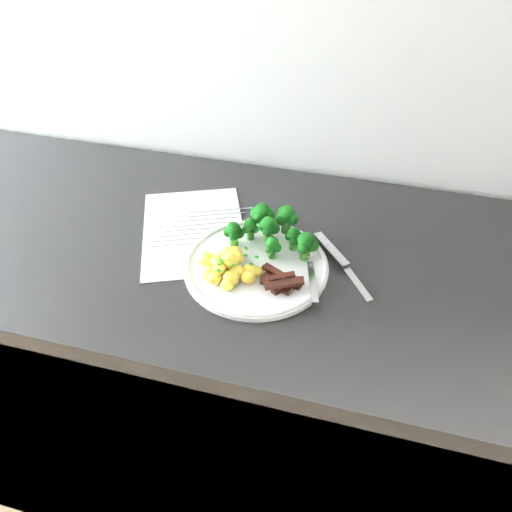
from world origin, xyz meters
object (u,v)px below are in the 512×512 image
Objects in this scene: plate at (256,265)px; counter at (297,398)px; recipe_paper at (194,230)px; potatoes at (228,265)px; broccoli at (274,228)px; knife at (349,273)px; fork at (312,272)px; beef_strips at (281,281)px.

counter is at bearing 25.63° from plate.
recipe_paper reaches higher than counter.
counter is 20.07× the size of potatoes.
knife is at bearing -16.59° from broccoli.
broccoli is 1.10× the size of knife.
knife is (0.07, 0.02, -0.01)m from fork.
counter is 0.50m from beef_strips.
broccoli is 0.12m from fork.
potatoes is at bearing -45.38° from recipe_paper.
counter is at bearing 29.55° from potatoes.
fork is at bearing -38.23° from broccoli.
knife is (0.08, -0.02, 0.48)m from counter.
potatoes is at bearing 174.47° from beef_strips.
beef_strips is 0.47× the size of fork.
broccoli reaches higher than counter.
counter is 30.11× the size of beef_strips.
plate is at bearing -154.37° from counter.
recipe_paper is at bearing 134.62° from potatoes.
recipe_paper is 0.33m from knife.
beef_strips is (0.06, -0.04, 0.01)m from plate.
plate reaches higher than recipe_paper.
broccoli reaches higher than beef_strips.
recipe_paper is at bearing 163.01° from fork.
broccoli is 1.50× the size of potatoes.
broccoli reaches higher than knife.
fork is (0.01, -0.05, 0.49)m from counter.
broccoli reaches higher than potatoes.
fork is (0.15, 0.03, -0.01)m from potatoes.
recipe_paper is 1.87× the size of broccoli.
potatoes is 0.10m from beef_strips.
broccoli is 1.06× the size of fork.
recipe_paper is at bearing 172.91° from counter.
fork is 1.03× the size of knife.
potatoes reaches higher than beef_strips.
broccoli is at bearing 163.41° from knife.
knife reaches higher than recipe_paper.
broccoli is at bearing 141.77° from fork.
fork is (0.26, -0.08, 0.02)m from recipe_paper.
plate is (-0.10, -0.05, 0.48)m from counter.
recipe_paper is at bearing 170.31° from knife.
broccoli is at bearing 75.84° from plate.
potatoes is (-0.14, -0.08, 0.50)m from counter.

